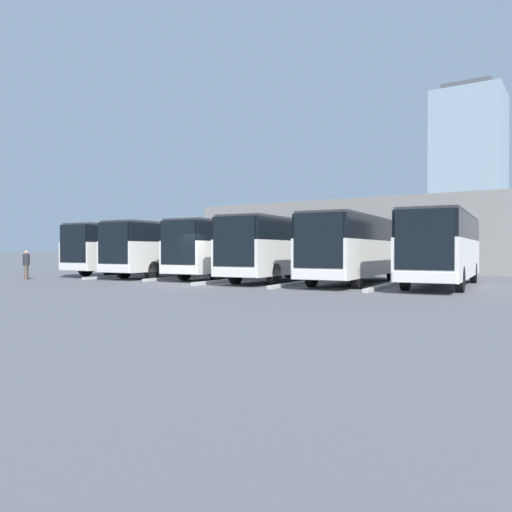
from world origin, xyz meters
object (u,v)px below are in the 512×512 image
(bus_3, at_px, (230,247))
(pedestrian, at_px, (26,264))
(bus_5, at_px, (133,248))
(bus_2, at_px, (282,247))
(bus_1, at_px, (355,247))
(bus_4, at_px, (172,247))
(bus_0, at_px, (443,246))

(bus_3, bearing_deg, pedestrian, 35.89)
(bus_3, height_order, bus_5, same)
(bus_2, distance_m, bus_5, 12.52)
(bus_1, height_order, bus_5, same)
(bus_3, distance_m, bus_5, 8.33)
(bus_1, height_order, bus_4, same)
(bus_4, distance_m, bus_5, 4.20)
(bus_0, bearing_deg, bus_5, -5.67)
(bus_0, bearing_deg, bus_2, -1.11)
(pedestrian, bearing_deg, bus_2, 73.52)
(bus_3, xyz_separation_m, bus_5, (8.33, 0.12, 0.00))
(bus_2, bearing_deg, bus_5, -8.72)
(bus_3, distance_m, pedestrian, 11.85)
(bus_1, height_order, bus_2, same)
(bus_1, xyz_separation_m, bus_5, (16.66, -0.61, 0.00))
(bus_1, distance_m, pedestrian, 18.64)
(bus_0, xyz_separation_m, bus_1, (4.17, 0.43, 0.00))
(bus_0, distance_m, bus_1, 4.19)
(pedestrian, bearing_deg, bus_5, 131.49)
(bus_1, bearing_deg, bus_3, -10.21)
(bus_1, distance_m, bus_3, 8.36)
(bus_1, relative_size, pedestrian, 6.45)
(bus_3, relative_size, bus_5, 1.00)
(bus_2, height_order, bus_4, same)
(bus_0, xyz_separation_m, pedestrian, (21.41, 7.46, -0.97))
(bus_1, xyz_separation_m, bus_3, (8.33, -0.73, 0.00))
(bus_0, xyz_separation_m, bus_5, (20.83, -0.18, 0.00))
(bus_1, relative_size, bus_4, 1.00)
(bus_0, distance_m, pedestrian, 22.69)
(bus_0, distance_m, bus_5, 20.83)
(bus_3, relative_size, bus_4, 1.00)
(bus_0, distance_m, bus_3, 12.50)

